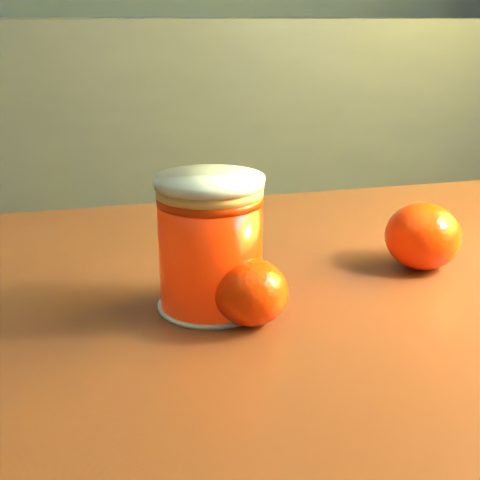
{
  "coord_description": "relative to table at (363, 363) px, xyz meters",
  "views": [
    {
      "loc": [
        0.7,
        -0.54,
        0.91
      ],
      "look_at": [
        0.74,
        -0.02,
        0.73
      ],
      "focal_mm": 50.0,
      "sensor_mm": 36.0,
      "label": 1
    }
  ],
  "objects": [
    {
      "name": "orange_front",
      "position": [
        -0.12,
        -0.08,
        0.11
      ],
      "size": [
        0.07,
        0.07,
        0.05
      ],
      "primitive_type": "ellipsoid",
      "rotation": [
        0.0,
        0.0,
        -0.28
      ],
      "color": "#FF3405",
      "rests_on": "table"
    },
    {
      "name": "table",
      "position": [
        0.0,
        0.0,
        0.0
      ],
      "size": [
        1.01,
        0.79,
        0.68
      ],
      "rotation": [
        0.0,
        0.0,
        0.19
      ],
      "color": "brown",
      "rests_on": "ground"
    },
    {
      "name": "orange_back",
      "position": [
        0.06,
        0.03,
        0.12
      ],
      "size": [
        0.08,
        0.08,
        0.06
      ],
      "primitive_type": "ellipsoid",
      "rotation": [
        0.0,
        0.0,
        0.18
      ],
      "color": "#FF3405",
      "rests_on": "table"
    },
    {
      "name": "juice_glass",
      "position": [
        -0.15,
        -0.05,
        0.14
      ],
      "size": [
        0.09,
        0.09,
        0.11
      ],
      "rotation": [
        0.0,
        0.0,
        -0.05
      ],
      "color": "#FF2805",
      "rests_on": "table"
    }
  ]
}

